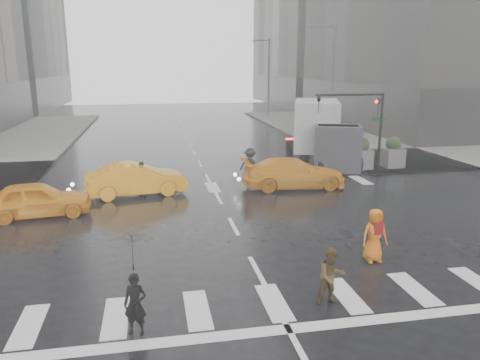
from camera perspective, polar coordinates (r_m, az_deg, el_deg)
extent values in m
plane|color=black|center=(17.97, -0.80, -5.67)|extent=(120.00, 120.00, 0.00)
cube|color=slate|center=(41.33, 22.24, 4.56)|extent=(35.00, 35.00, 0.15)
cube|color=#2C2927|center=(54.26, 25.52, 8.49)|extent=(26.05, 26.05, 4.40)
cube|color=#2C2927|center=(79.49, 13.05, 10.74)|extent=(26.05, 26.05, 4.40)
cylinder|color=black|center=(28.13, 16.73, 5.59)|extent=(0.16, 0.16, 4.50)
cylinder|color=black|center=(27.05, 13.23, 10.08)|extent=(4.00, 0.12, 0.12)
imported|color=black|center=(27.86, 16.47, 8.54)|extent=(0.16, 0.20, 1.00)
imported|color=black|center=(26.41, 9.55, 9.08)|extent=(0.16, 0.20, 1.00)
sphere|color=#FF190C|center=(27.79, 16.33, 9.16)|extent=(0.20, 0.20, 0.20)
cube|color=#0C5A2C|center=(28.30, 16.55, 7.18)|extent=(0.90, 0.03, 0.22)
cylinder|color=#59595B|center=(37.42, 11.23, 11.27)|extent=(0.20, 0.20, 9.00)
cylinder|color=#59595B|center=(37.17, 10.21, 17.94)|extent=(1.80, 0.12, 0.12)
cube|color=#59595B|center=(36.85, 8.82, 17.88)|extent=(0.50, 0.22, 0.15)
cylinder|color=#59595B|center=(56.46, 3.50, 12.28)|extent=(0.20, 0.20, 9.00)
cylinder|color=#59595B|center=(56.29, 2.64, 16.67)|extent=(1.80, 0.12, 0.12)
cube|color=#59595B|center=(56.08, 1.70, 16.58)|extent=(0.50, 0.22, 0.15)
cube|color=slate|center=(27.32, 10.71, 2.40)|extent=(1.10, 1.10, 1.10)
sphere|color=#233015|center=(27.18, 10.79, 4.05)|extent=(0.90, 0.90, 0.90)
cube|color=slate|center=(28.11, 14.51, 2.52)|extent=(1.10, 1.10, 1.10)
sphere|color=#233015|center=(27.97, 14.61, 4.12)|extent=(0.90, 0.90, 0.90)
cube|color=slate|center=(29.02, 18.09, 2.62)|extent=(1.10, 1.10, 1.10)
sphere|color=#233015|center=(28.88, 18.21, 4.17)|extent=(0.90, 0.90, 0.90)
imported|color=black|center=(11.21, -12.65, -14.56)|extent=(0.62, 0.50, 1.47)
imported|color=black|center=(10.68, -13.01, -8.61)|extent=(1.21, 1.23, 0.88)
imported|color=#4A381A|center=(12.40, 11.06, -11.43)|extent=(0.76, 0.60, 1.53)
imported|color=orange|center=(15.25, 16.09, -6.48)|extent=(0.83, 0.54, 1.70)
cube|color=maroon|center=(15.00, 16.47, -5.63)|extent=(0.28, 0.16, 0.40)
imported|color=black|center=(22.67, -11.81, 0.25)|extent=(1.07, 0.86, 1.58)
imported|color=black|center=(24.34, 1.24, 1.79)|extent=(1.36, 1.21, 1.85)
imported|color=orange|center=(20.64, -23.56, -2.18)|extent=(4.41, 2.30, 1.43)
imported|color=orange|center=(22.57, -12.52, 0.09)|extent=(4.86, 2.36, 1.53)
imported|color=orange|center=(23.53, 6.57, 0.84)|extent=(4.67, 2.35, 1.50)
cube|color=silver|center=(30.55, 9.27, 6.68)|extent=(2.69, 5.15, 3.02)
cube|color=#313136|center=(27.38, 11.75, 3.87)|extent=(2.57, 2.01, 2.57)
cube|color=black|center=(27.26, 11.84, 5.49)|extent=(2.24, 1.01, 1.01)
cylinder|color=black|center=(26.91, 9.53, 1.85)|extent=(0.31, 1.01, 1.01)
cylinder|color=black|center=(27.81, 14.08, 2.01)|extent=(0.31, 1.01, 1.01)
cylinder|color=black|center=(29.19, 7.86, 2.84)|extent=(0.31, 1.01, 1.01)
cylinder|color=black|center=(30.02, 12.12, 2.97)|extent=(0.31, 1.01, 1.01)
cylinder|color=black|center=(32.12, 6.08, 3.90)|extent=(0.31, 1.01, 1.01)
cylinder|color=black|center=(32.88, 10.01, 3.99)|extent=(0.31, 1.01, 1.01)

